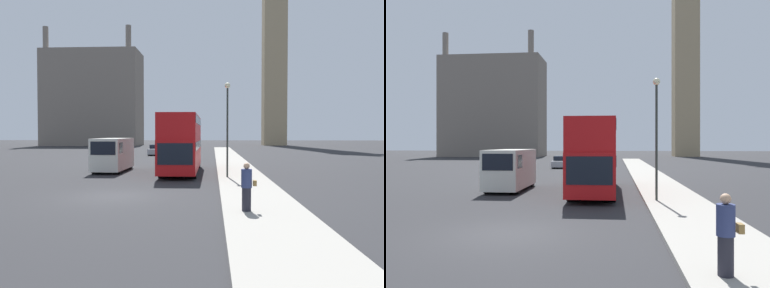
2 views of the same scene
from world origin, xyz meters
The scene contains 9 objects.
ground_plane centered at (0.00, 0.00, 0.00)m, with size 300.00×300.00×0.00m, color #28282B.
sidewalk_strip centered at (6.57, 0.00, 0.07)m, with size 3.14×120.00×0.15m.
clock_tower centered at (20.26, 78.93, 34.52)m, with size 6.07×6.24×67.43m.
building_block_distant centered at (-25.33, 75.48, 11.76)m, with size 23.62×10.96×28.60m.
red_double_decker_bus centered at (2.34, 10.75, 2.39)m, with size 2.54×10.54×4.28m.
white_van centered at (-3.09, 11.29, 1.38)m, with size 2.13×5.52×2.58m.
pedestrian centered at (5.87, -3.81, 1.02)m, with size 0.55×0.39×1.75m.
street_lamp centered at (5.60, 6.87, 4.11)m, with size 0.36×0.36×6.08m.
parked_sedan centered at (-3.10, 34.08, 0.66)m, with size 1.82×4.75×1.45m.
Camera 1 is at (4.63, -17.35, 2.95)m, focal length 35.00 mm.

